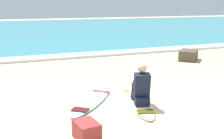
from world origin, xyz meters
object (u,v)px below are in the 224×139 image
surfer_seated (141,88)px  surfboard_spare_near (92,100)px  beach_bag (87,131)px  shoreline_rock (188,55)px  surfboard_main (138,100)px

surfer_seated → surfboard_spare_near: (-0.95, 0.70, -0.40)m
beach_bag → surfer_seated: bearing=33.9°
surfer_seated → beach_bag: surfer_seated is taller
surfer_seated → beach_bag: size_ratio=1.97×
surfer_seated → beach_bag: (-1.61, -1.08, -0.28)m
surfboard_spare_near → shoreline_rock: (5.28, 3.36, 0.17)m
surfboard_main → surfboard_spare_near: (-1.02, 0.42, 0.00)m
surfer_seated → surfboard_spare_near: size_ratio=0.46×
surfer_seated → surfboard_spare_near: surfer_seated is taller
shoreline_rock → beach_bag: (-5.94, -5.14, -0.05)m
surfboard_main → surfer_seated: bearing=-104.2°
surfboard_main → surfer_seated: 0.49m
surfboard_spare_near → shoreline_rock: bearing=32.5°
surfer_seated → shoreline_rock: size_ratio=0.95×
surfer_seated → surfboard_spare_near: 1.24m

